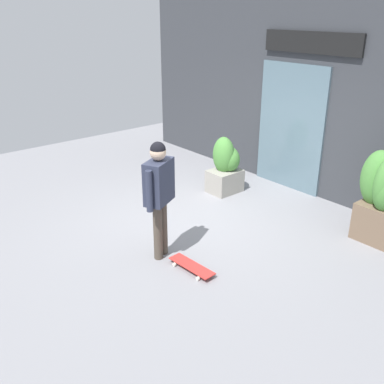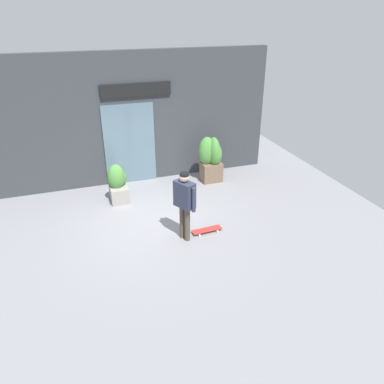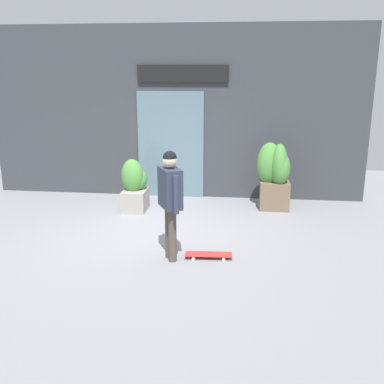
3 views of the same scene
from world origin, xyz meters
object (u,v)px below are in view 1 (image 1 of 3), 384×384
skateboard (192,266)px  planter_box_right (382,193)px  skateboarder (159,188)px  planter_box_left (225,166)px

skateboard → planter_box_right: size_ratio=0.53×
skateboarder → planter_box_right: 3.37m
skateboard → planter_box_left: bearing=123.7°
skateboard → skateboarder: bearing=-174.4°
skateboarder → planter_box_left: bearing=88.8°
skateboarder → planter_box_right: size_ratio=1.22×
skateboarder → planter_box_left: 2.76m
planter_box_left → planter_box_right: size_ratio=0.78×
planter_box_left → planter_box_right: bearing=8.1°
planter_box_right → skateboard: bearing=-113.3°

